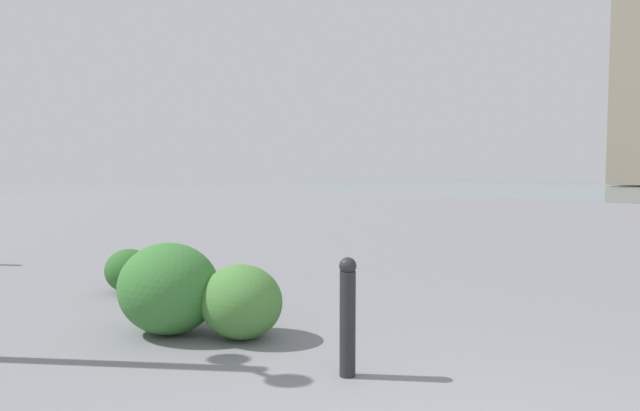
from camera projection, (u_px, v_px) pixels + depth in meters
bollard_near at (348, 315)px, 4.29m from camera, size 0.13×0.13×0.90m
shrub_low at (129, 271)px, 7.24m from camera, size 0.64×0.58×0.54m
shrub_round at (169, 288)px, 5.42m from camera, size 1.01×0.91×0.86m
shrub_wide at (241, 302)px, 5.26m from camera, size 0.80×0.72×0.68m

